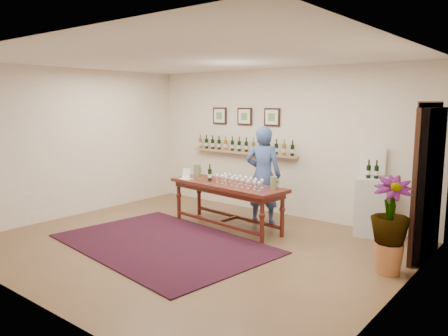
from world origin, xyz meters
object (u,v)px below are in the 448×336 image
Objects in this scene: display_pedestal at (371,207)px; person at (263,175)px; tasting_table at (227,190)px; potted_plant at (390,225)px.

person reaches higher than display_pedestal.
person is (0.32, 0.64, 0.21)m from tasting_table.
display_pedestal is 0.55× the size of person.
person reaches higher than potted_plant.
potted_plant reaches higher than display_pedestal.
display_pedestal is 0.89× the size of potted_plant.
tasting_table is 0.74m from person.
potted_plant is 0.62× the size of person.
person is at bearing 69.61° from tasting_table.
tasting_table is 2.40m from display_pedestal.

